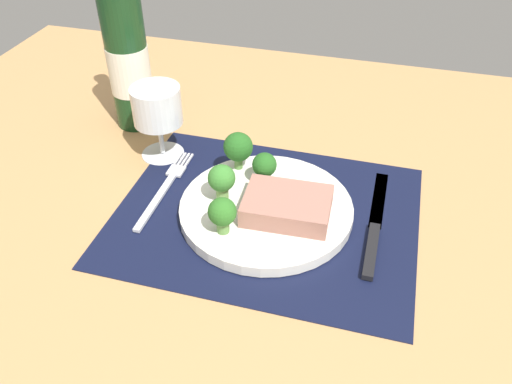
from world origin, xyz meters
TOP-DOWN VIEW (x-y plane):
  - ground_plane at (0.00, 0.00)cm, footprint 140.00×110.00cm
  - placemat at (0.00, 0.00)cm, footprint 41.97×33.40cm
  - plate at (0.00, 0.00)cm, footprint 24.28×24.28cm
  - steak at (3.19, -1.13)cm, footprint 11.97×8.91cm
  - broccoli_back_left at (-1.60, 5.02)cm, footprint 3.58×3.58cm
  - broccoli_center at (-4.10, -6.70)cm, footprint 3.76×3.76cm
  - broccoli_front_edge at (-6.28, 7.48)cm, footprint 4.42×4.42cm
  - broccoli_near_fork at (-6.22, -0.52)cm, footprint 3.83×3.83cm
  - fork at (-15.98, 1.42)cm, footprint 2.40×19.20cm
  - knife at (15.09, 0.53)cm, footprint 1.80×23.00cm
  - wine_bottle at (-28.48, 18.39)cm, footprint 6.98×6.98cm
  - wine_glass at (-20.14, 10.29)cm, footprint 7.70×7.70cm

SIDE VIEW (x-z plane):
  - ground_plane at x=0.00cm, z-range -3.00..0.00cm
  - placemat at x=0.00cm, z-range 0.00..0.30cm
  - fork at x=-15.98cm, z-range 0.30..0.80cm
  - knife at x=15.09cm, z-range 0.20..1.00cm
  - plate at x=0.00cm, z-range 0.30..1.90cm
  - steak at x=3.19cm, z-range 1.90..4.78cm
  - broccoli_back_left at x=-1.60cm, z-range 2.33..7.21cm
  - broccoli_center at x=-4.10cm, z-range 2.43..7.66cm
  - broccoli_near_fork at x=-6.22cm, z-range 2.56..8.29cm
  - broccoli_front_edge at x=-6.28cm, z-range 2.59..8.57cm
  - wine_glass at x=-20.14cm, z-range 2.23..14.22cm
  - wine_bottle at x=-28.48cm, z-range -3.98..27.65cm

